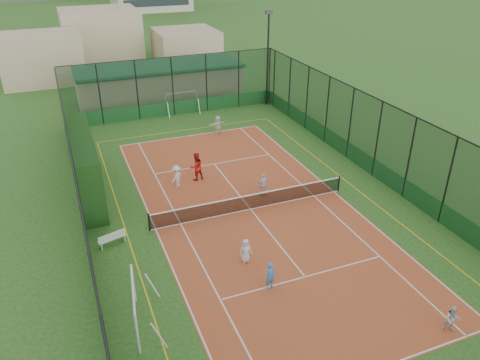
# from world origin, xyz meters

# --- Properties ---
(ground) EXTENTS (300.00, 300.00, 0.00)m
(ground) POSITION_xyz_m (0.00, 0.00, 0.00)
(ground) COLOR #25501B
(ground) RESTS_ON ground
(court_slab) EXTENTS (11.17, 23.97, 0.01)m
(court_slab) POSITION_xyz_m (0.00, 0.00, 0.01)
(court_slab) COLOR #A44124
(court_slab) RESTS_ON ground
(tennis_net) EXTENTS (11.67, 0.12, 1.06)m
(tennis_net) POSITION_xyz_m (0.00, 0.00, 0.53)
(tennis_net) COLOR black
(tennis_net) RESTS_ON ground
(perimeter_fence) EXTENTS (18.12, 34.12, 5.00)m
(perimeter_fence) POSITION_xyz_m (0.00, 0.00, 2.50)
(perimeter_fence) COLOR black
(perimeter_fence) RESTS_ON ground
(floodlight_ne) EXTENTS (0.60, 0.26, 8.25)m
(floodlight_ne) POSITION_xyz_m (8.60, 16.60, 4.12)
(floodlight_ne) COLOR black
(floodlight_ne) RESTS_ON ground
(clubhouse) EXTENTS (15.20, 7.20, 3.15)m
(clubhouse) POSITION_xyz_m (0.00, 22.00, 1.57)
(clubhouse) COLOR tan
(clubhouse) RESTS_ON ground
(hedge_left) EXTENTS (1.25, 8.36, 3.66)m
(hedge_left) POSITION_xyz_m (-8.30, 5.48, 1.83)
(hedge_left) COLOR black
(hedge_left) RESTS_ON ground
(white_bench) EXTENTS (1.47, 0.77, 0.80)m
(white_bench) POSITION_xyz_m (-7.80, -0.54, 0.40)
(white_bench) COLOR white
(white_bench) RESTS_ON ground
(futsal_goal_near) EXTENTS (3.07, 1.24, 1.92)m
(futsal_goal_near) POSITION_xyz_m (-7.68, -6.54, 0.96)
(futsal_goal_near) COLOR white
(futsal_goal_near) RESTS_ON ground
(futsal_goal_far) EXTENTS (2.82, 0.83, 1.81)m
(futsal_goal_far) POSITION_xyz_m (0.75, 17.26, 0.91)
(futsal_goal_far) COLOR white
(futsal_goal_far) RESTS_ON ground
(child_near_left) EXTENTS (0.62, 0.42, 1.23)m
(child_near_left) POSITION_xyz_m (-2.09, -4.31, 0.63)
(child_near_left) COLOR silver
(child_near_left) RESTS_ON court_slab
(child_near_mid) EXTENTS (0.57, 0.46, 1.38)m
(child_near_mid) POSITION_xyz_m (-1.82, -6.49, 0.70)
(child_near_mid) COLOR #4378BF
(child_near_mid) RESTS_ON court_slab
(child_near_right) EXTENTS (0.75, 0.71, 1.22)m
(child_near_right) POSITION_xyz_m (3.69, -11.41, 0.62)
(child_near_right) COLOR silver
(child_near_right) RESTS_ON court_slab
(child_far_left) EXTENTS (1.05, 1.03, 1.44)m
(child_far_left) POSITION_xyz_m (-3.18, 4.17, 0.73)
(child_far_left) COLOR silver
(child_far_left) RESTS_ON court_slab
(child_far_right) EXTENTS (0.87, 0.39, 1.46)m
(child_far_right) POSITION_xyz_m (1.31, 1.20, 0.74)
(child_far_right) COLOR silver
(child_far_right) RESTS_ON court_slab
(child_far_back) EXTENTS (1.41, 0.58, 1.47)m
(child_far_back) POSITION_xyz_m (2.05, 11.41, 0.75)
(child_far_back) COLOR white
(child_far_back) RESTS_ON court_slab
(coach) EXTENTS (1.02, 0.87, 1.83)m
(coach) POSITION_xyz_m (-1.77, 4.65, 0.93)
(coach) COLOR #AF1B12
(coach) RESTS_ON court_slab
(tennis_balls) EXTENTS (6.97, 1.58, 0.07)m
(tennis_balls) POSITION_xyz_m (0.48, 1.47, 0.04)
(tennis_balls) COLOR #CCE033
(tennis_balls) RESTS_ON court_slab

